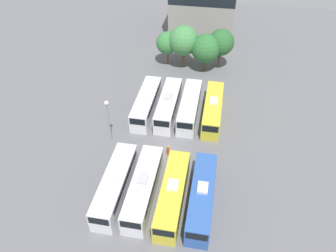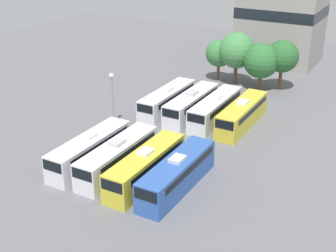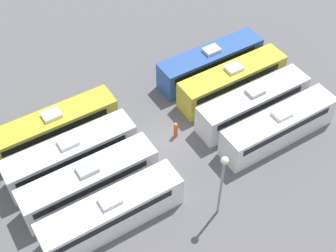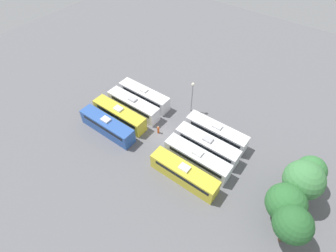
# 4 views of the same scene
# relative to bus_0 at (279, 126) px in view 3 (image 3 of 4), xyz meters

# --- Properties ---
(ground_plane) EXTENTS (118.80, 118.80, 0.00)m
(ground_plane) POSITION_rel_bus_0_xyz_m (5.14, 8.33, -1.65)
(ground_plane) COLOR slate
(bus_0) EXTENTS (2.63, 11.37, 3.36)m
(bus_0) POSITION_rel_bus_0_xyz_m (0.00, 0.00, 0.00)
(bus_0) COLOR silver
(bus_0) RESTS_ON ground_plane
(bus_1) EXTENTS (2.63, 11.37, 3.36)m
(bus_1) POSITION_rel_bus_0_xyz_m (3.42, 0.16, 0.00)
(bus_1) COLOR silver
(bus_1) RESTS_ON ground_plane
(bus_2) EXTENTS (2.63, 11.37, 3.36)m
(bus_2) POSITION_rel_bus_0_xyz_m (6.98, -0.15, 0.00)
(bus_2) COLOR gold
(bus_2) RESTS_ON ground_plane
(bus_3) EXTENTS (2.63, 11.37, 3.36)m
(bus_3) POSITION_rel_bus_0_xyz_m (10.36, 0.06, 0.00)
(bus_3) COLOR #2D56A8
(bus_3) RESTS_ON ground_plane
(bus_4) EXTENTS (2.63, 11.37, 3.36)m
(bus_4) POSITION_rel_bus_0_xyz_m (-0.07, 16.66, 0.00)
(bus_4) COLOR white
(bus_4) RESTS_ON ground_plane
(bus_5) EXTENTS (2.63, 11.37, 3.36)m
(bus_5) POSITION_rel_bus_0_xyz_m (3.44, 16.85, 0.00)
(bus_5) COLOR silver
(bus_5) RESTS_ON ground_plane
(bus_6) EXTENTS (2.63, 11.37, 3.36)m
(bus_6) POSITION_rel_bus_0_xyz_m (6.76, 16.99, 0.00)
(bus_6) COLOR silver
(bus_6) RESTS_ON ground_plane
(bus_7) EXTENTS (2.63, 11.37, 3.36)m
(bus_7) POSITION_rel_bus_0_xyz_m (10.37, 16.93, 0.00)
(bus_7) COLOR gold
(bus_7) RESTS_ON ground_plane
(worker_person) EXTENTS (0.36, 0.36, 1.71)m
(worker_person) POSITION_rel_bus_0_xyz_m (5.04, 7.60, -0.86)
(worker_person) COLOR #CC4C19
(worker_person) RESTS_ON ground_plane
(light_pole) EXTENTS (0.60, 0.60, 6.90)m
(light_pole) POSITION_rel_bus_0_xyz_m (-3.52, 9.09, 3.11)
(light_pole) COLOR gray
(light_pole) RESTS_ON ground_plane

